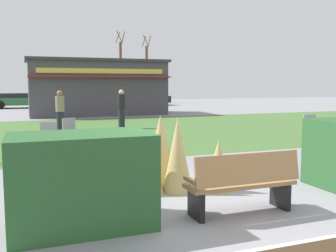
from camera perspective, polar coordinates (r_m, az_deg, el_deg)
ground_plane at (r=6.04m, az=7.92°, el=-12.58°), size 80.00×80.00×0.00m
lawn_patch at (r=15.77m, az=-10.33°, el=-0.89°), size 36.00×12.00×0.01m
park_bench at (r=5.88m, az=11.04°, el=-8.29°), size 1.70×0.53×0.95m
hedge_left at (r=5.37m, az=-12.70°, el=-7.93°), size 1.89×1.10×1.29m
ornamental_grass_behind_left at (r=7.29m, az=-1.13°, el=-3.71°), size 0.71×0.71×1.37m
ornamental_grass_behind_right at (r=7.06m, az=7.47°, el=-5.84°), size 0.51×0.51×0.94m
ornamental_grass_behind_center at (r=6.92m, az=1.44°, el=-4.23°), size 0.55×0.55×1.37m
ornamental_grass_behind_far at (r=6.86m, az=-2.90°, el=-6.20°), size 0.54×0.54×0.93m
food_kiosk at (r=24.79m, az=-10.45°, el=5.70°), size 8.54×4.16×3.44m
cafe_chair_east at (r=11.08m, az=-17.38°, el=-1.36°), size 0.52×0.52×0.89m
cafe_chair_center at (r=12.23m, az=-14.25°, el=-0.56°), size 0.58×0.58×0.89m
cafe_chair_north at (r=14.11m, az=20.48°, el=0.12°), size 0.51×0.51×0.89m
person_strolling at (r=16.97m, az=-6.93°, el=2.58°), size 0.34×0.34×1.69m
person_standing at (r=15.78m, az=-15.73°, el=2.11°), size 0.34×0.34×1.69m
parked_car_west_slot at (r=33.15m, az=-21.43°, el=3.61°), size 4.23×2.12×1.20m
parked_car_center_slot at (r=33.44m, az=-12.86°, el=3.91°), size 4.35×2.36×1.20m
parked_car_east_slot at (r=34.69m, az=-3.35°, el=4.13°), size 4.35×2.36×1.20m
tree_left_bg at (r=40.44m, az=-3.18°, el=7.90°), size 0.91×0.96×6.90m
tree_center_bg at (r=38.99m, az=-7.04°, el=8.08°), size 0.91×0.96×7.12m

